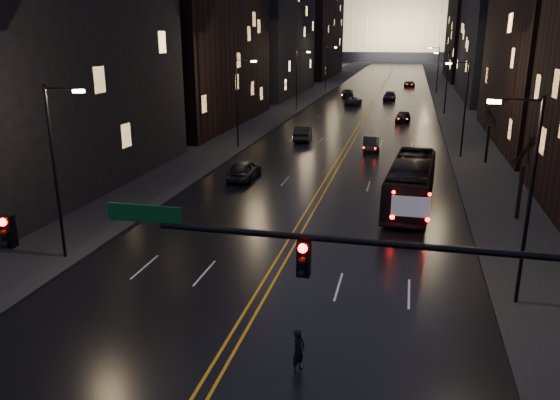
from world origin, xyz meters
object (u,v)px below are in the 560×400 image
Objects in this scene: bus at (411,183)px; traffic_signal at (396,285)px; oncoming_car_a at (244,169)px; receding_car_a at (371,144)px; pedestrian_a at (298,351)px; oncoming_car_b at (303,133)px.

traffic_signal is at bearing -87.12° from bus.
receding_car_a is (9.19, 13.40, -0.09)m from oncoming_car_a.
traffic_signal is at bearing -91.17° from receding_car_a.
oncoming_car_b is at bearing 32.86° from pedestrian_a.
pedestrian_a is (8.03, -42.52, -0.01)m from oncoming_car_b.
pedestrian_a is at bearing 135.14° from traffic_signal.
oncoming_car_b is 1.11× the size of receding_car_a.
oncoming_car_a is 17.76m from oncoming_car_b.
pedestrian_a is (0.28, -38.22, 0.07)m from receding_car_a.
traffic_signal is 41.70m from receding_car_a.
pedestrian_a is at bearing -95.95° from bus.
traffic_signal is 23.84m from bus.
bus is 2.38× the size of oncoming_car_b.
receding_car_a is at bearing 106.54° from bus.
pedestrian_a is (9.48, -24.82, -0.02)m from oncoming_car_a.
receding_car_a is (7.75, -4.30, -0.08)m from oncoming_car_b.
oncoming_car_b reaches higher than receding_car_a.
traffic_signal is 1.50× the size of bus.
bus is 18.21m from receding_car_a.
receding_car_a is at bearing -124.23° from oncoming_car_a.
pedestrian_a is at bearing 95.32° from oncoming_car_b.
oncoming_car_a is at bearing 43.06° from pedestrian_a.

